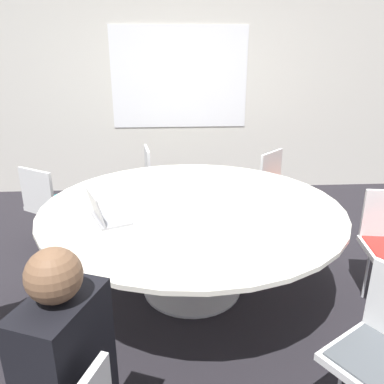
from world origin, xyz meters
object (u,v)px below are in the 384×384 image
object	(u,v)px
chair_4	(280,184)
person_1	(64,365)
chair_5	(159,177)
laptop	(105,213)
chair_6	(50,201)

from	to	relation	value
chair_4	person_1	world-z (taller)	person_1
chair_4	person_1	size ratio (longest dim) A/B	0.71
chair_5	person_1	world-z (taller)	person_1
person_1	laptop	bearing A→B (deg)	22.20
chair_4	laptop	size ratio (longest dim) A/B	2.16
chair_6	laptop	distance (m)	1.32
chair_5	chair_6	bearing A→B (deg)	-63.48
chair_4	chair_5	xyz separation A→B (m)	(-1.33, 0.38, 0.00)
person_1	laptop	size ratio (longest dim) A/B	3.06
chair_5	chair_6	world-z (taller)	same
chair_5	person_1	bearing A→B (deg)	-13.94
chair_4	laptop	distance (m)	2.20
chair_6	laptop	size ratio (longest dim) A/B	2.16
person_1	chair_4	bearing A→B (deg)	-10.66
chair_6	person_1	xyz separation A→B (m)	(0.73, -2.30, 0.20)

